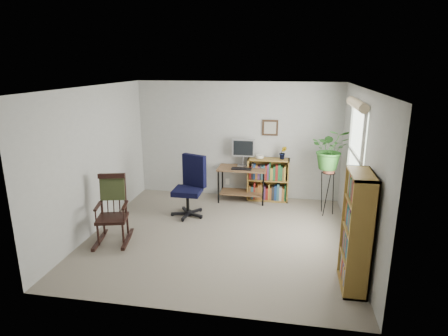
% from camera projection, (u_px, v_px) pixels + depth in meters
% --- Properties ---
extents(floor, '(4.20, 4.00, 0.00)m').
position_uv_depth(floor, '(220.00, 236.00, 6.18)').
color(floor, gray).
rests_on(floor, ground).
extents(ceiling, '(4.20, 4.00, 0.00)m').
position_uv_depth(ceiling, '(219.00, 87.00, 5.53)').
color(ceiling, silver).
rests_on(ceiling, ground).
extents(wall_back, '(4.20, 0.00, 2.40)m').
position_uv_depth(wall_back, '(237.00, 141.00, 7.75)').
color(wall_back, '#B1B2AE').
rests_on(wall_back, ground).
extents(wall_front, '(4.20, 0.00, 2.40)m').
position_uv_depth(wall_front, '(185.00, 215.00, 3.95)').
color(wall_front, '#B1B2AE').
rests_on(wall_front, ground).
extents(wall_left, '(0.00, 4.00, 2.40)m').
position_uv_depth(wall_left, '(95.00, 160.00, 6.20)').
color(wall_left, '#B1B2AE').
rests_on(wall_left, ground).
extents(wall_right, '(0.00, 4.00, 2.40)m').
position_uv_depth(wall_right, '(360.00, 172.00, 5.50)').
color(wall_right, '#B1B2AE').
rests_on(wall_right, ground).
extents(window, '(0.12, 1.20, 1.50)m').
position_uv_depth(window, '(355.00, 154.00, 5.74)').
color(window, white).
rests_on(window, wall_right).
extents(desk, '(0.98, 0.54, 0.70)m').
position_uv_depth(desk, '(242.00, 184.00, 7.67)').
color(desk, brown).
rests_on(desk, floor).
extents(monitor, '(0.46, 0.16, 0.56)m').
position_uv_depth(monitor, '(243.00, 153.00, 7.63)').
color(monitor, '#B0B0B4').
rests_on(monitor, desk).
extents(keyboard, '(0.40, 0.15, 0.02)m').
position_uv_depth(keyboard, '(241.00, 169.00, 7.46)').
color(keyboard, black).
rests_on(keyboard, desk).
extents(office_chair, '(0.81, 0.81, 1.14)m').
position_uv_depth(office_chair, '(187.00, 186.00, 6.84)').
color(office_chair, black).
rests_on(office_chair, floor).
extents(rocking_chair, '(0.79, 1.06, 1.09)m').
position_uv_depth(rocking_chair, '(111.00, 210.00, 5.83)').
color(rocking_chair, black).
rests_on(rocking_chair, floor).
extents(low_bookshelf, '(0.84, 0.28, 0.89)m').
position_uv_depth(low_bookshelf, '(268.00, 180.00, 7.67)').
color(low_bookshelf, olive).
rests_on(low_bookshelf, floor).
extents(tall_bookshelf, '(0.28, 0.66, 1.51)m').
position_uv_depth(tall_bookshelf, '(357.00, 232.00, 4.58)').
color(tall_bookshelf, olive).
rests_on(tall_bookshelf, floor).
extents(plant_stand, '(0.30, 0.30, 0.95)m').
position_uv_depth(plant_stand, '(327.00, 190.00, 6.94)').
color(plant_stand, black).
rests_on(plant_stand, floor).
extents(spider_plant, '(1.69, 1.87, 1.46)m').
position_uv_depth(spider_plant, '(332.00, 129.00, 6.63)').
color(spider_plant, '#2C6724').
rests_on(spider_plant, plant_stand).
extents(potted_plant_small, '(0.13, 0.24, 0.11)m').
position_uv_depth(potted_plant_small, '(283.00, 157.00, 7.50)').
color(potted_plant_small, '#2C6724').
rests_on(potted_plant_small, low_bookshelf).
extents(framed_picture, '(0.32, 0.04, 0.32)m').
position_uv_depth(framed_picture, '(270.00, 128.00, 7.53)').
color(framed_picture, black).
rests_on(framed_picture, wall_back).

